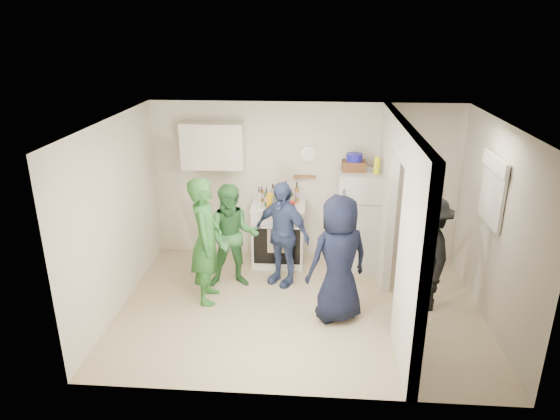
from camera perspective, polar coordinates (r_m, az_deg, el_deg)
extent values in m
plane|color=tan|center=(6.85, 2.25, -11.09)|extent=(4.80, 4.80, 0.00)
plane|color=silver|center=(7.89, 2.83, 3.24)|extent=(4.80, 0.00, 4.80)
plane|color=silver|center=(4.75, 1.69, -8.97)|extent=(4.80, 0.00, 4.80)
plane|color=silver|center=(6.79, -18.27, -0.72)|extent=(0.00, 3.40, 3.40)
plane|color=silver|center=(6.67, 23.48, -1.80)|extent=(0.00, 3.40, 3.40)
plane|color=white|center=(5.94, 2.59, 9.92)|extent=(4.80, 4.80, 0.00)
cube|color=silver|center=(7.39, 12.04, 1.60)|extent=(0.12, 1.20, 2.50)
cube|color=silver|center=(5.38, 14.93, -6.00)|extent=(0.12, 1.20, 2.50)
cube|color=silver|center=(6.07, 14.06, 7.63)|extent=(0.12, 1.00, 0.40)
cube|color=white|center=(7.87, -0.16, -2.72)|extent=(0.82, 0.68, 0.98)
cube|color=silver|center=(7.72, -7.65, 7.31)|extent=(0.95, 0.34, 0.70)
cube|color=silver|center=(7.74, 8.87, -1.12)|extent=(0.63, 0.61, 1.54)
cube|color=brown|center=(7.51, 8.43, 5.03)|extent=(0.35, 0.25, 0.15)
cylinder|color=#18169C|center=(7.48, 8.48, 5.99)|extent=(0.24, 0.24, 0.11)
cylinder|color=#E5F814|center=(7.39, 11.01, 5.00)|extent=(0.09, 0.09, 0.25)
cylinder|color=white|center=(7.75, 3.26, 6.37)|extent=(0.22, 0.02, 0.22)
cube|color=olive|center=(7.82, 2.84, 3.83)|extent=(0.35, 0.08, 0.03)
cube|color=black|center=(6.71, 23.28, 2.01)|extent=(0.03, 0.70, 0.80)
cube|color=white|center=(6.71, 23.16, 2.01)|extent=(0.04, 0.76, 0.86)
cube|color=white|center=(6.61, 23.37, 4.90)|extent=(0.04, 0.82, 0.18)
cylinder|color=#EDAD13|center=(7.45, -1.22, 0.98)|extent=(0.09, 0.09, 0.25)
cylinder|color=red|center=(7.46, 1.40, 0.50)|extent=(0.09, 0.09, 0.12)
imported|color=#2F742E|center=(6.73, -8.44, -3.51)|extent=(0.46, 0.67, 1.75)
imported|color=#327342|center=(7.09, -5.42, -3.07)|extent=(0.82, 0.68, 1.53)
imported|color=#374079|center=(7.14, 0.20, -2.72)|extent=(0.97, 0.80, 1.55)
imported|color=black|center=(6.29, 6.71, -5.62)|extent=(0.96, 0.83, 1.67)
imported|color=black|center=(6.78, 16.47, -4.81)|extent=(0.67, 1.06, 1.58)
cylinder|color=brown|center=(7.78, -2.10, 1.82)|extent=(0.06, 0.06, 0.25)
cylinder|color=#1C542E|center=(7.57, -1.56, 1.48)|extent=(0.06, 0.06, 0.30)
cylinder|color=#9CA4AA|center=(7.77, -0.81, 1.99)|extent=(0.08, 0.08, 0.29)
cylinder|color=maroon|center=(7.60, -0.10, 1.63)|extent=(0.07, 0.07, 0.31)
cylinder|color=#9CA3AD|center=(7.79, 0.65, 2.15)|extent=(0.07, 0.07, 0.32)
cylinder|color=#143717|center=(7.66, 1.25, 1.53)|extent=(0.07, 0.07, 0.24)
cylinder|color=olive|center=(7.73, 1.93, 2.03)|extent=(0.06, 0.06, 0.33)
cylinder|color=silver|center=(7.53, -2.41, 1.46)|extent=(0.06, 0.06, 0.31)
cylinder|color=brown|center=(7.74, 0.41, 1.96)|extent=(0.07, 0.07, 0.31)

